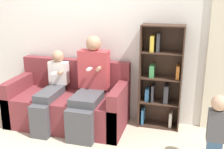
# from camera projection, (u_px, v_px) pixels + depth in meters

# --- Properties ---
(ground_plane) EXTENTS (14.00, 14.00, 0.00)m
(ground_plane) POSITION_uv_depth(u_px,v_px,m) (63.00, 141.00, 3.80)
(ground_plane) COLOR beige
(back_wall) EXTENTS (10.00, 0.06, 2.55)m
(back_wall) POSITION_uv_depth(u_px,v_px,m) (86.00, 36.00, 4.32)
(back_wall) COLOR silver
(back_wall) RESTS_ON ground_plane
(couch) EXTENTS (1.73, 0.83, 0.93)m
(couch) POSITION_uv_depth(u_px,v_px,m) (69.00, 104.00, 4.21)
(couch) COLOR maroon
(couch) RESTS_ON ground_plane
(adult_seated) EXTENTS (0.43, 0.80, 1.34)m
(adult_seated) POSITION_uv_depth(u_px,v_px,m) (90.00, 84.00, 3.93)
(adult_seated) COLOR #47474C
(adult_seated) RESTS_ON ground_plane
(child_seated) EXTENTS (0.29, 0.81, 1.09)m
(child_seated) POSITION_uv_depth(u_px,v_px,m) (51.00, 91.00, 4.06)
(child_seated) COLOR #47474C
(child_seated) RESTS_ON ground_plane
(toddler_standing) EXTENTS (0.20, 0.18, 0.86)m
(toddler_standing) POSITION_uv_depth(u_px,v_px,m) (217.00, 127.00, 3.16)
(toddler_standing) COLOR #335170
(toddler_standing) RESTS_ON ground_plane
(bookshelf) EXTENTS (0.59, 0.28, 1.51)m
(bookshelf) POSITION_uv_depth(u_px,v_px,m) (160.00, 78.00, 4.04)
(bookshelf) COLOR #3D281E
(bookshelf) RESTS_ON ground_plane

